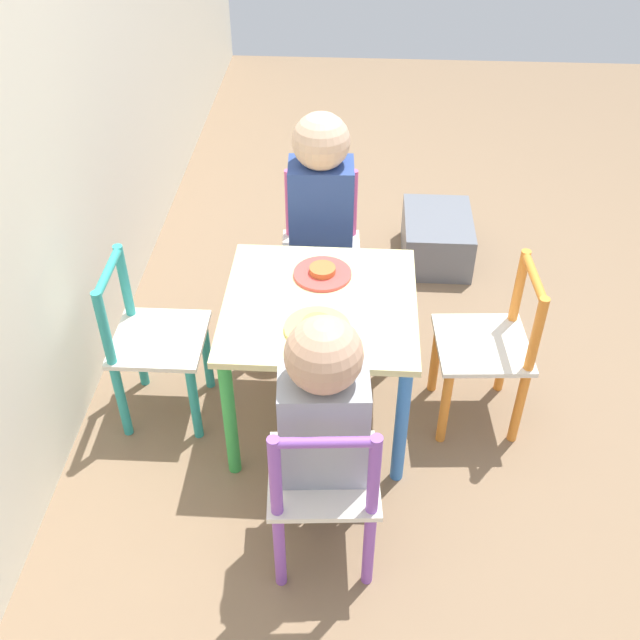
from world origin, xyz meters
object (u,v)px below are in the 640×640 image
Objects in this scene: kids_table at (320,322)px; child_right at (321,208)px; plate_left at (317,327)px; chair_purple at (324,488)px; chair_teal at (152,345)px; plate_right at (322,273)px; storage_bin at (437,238)px; child_left at (323,415)px; chair_orange at (490,349)px; chair_pink at (321,254)px.

child_right is (0.43, 0.02, 0.11)m from kids_table.
chair_purple is at bearing -174.22° from plate_left.
chair_teal is at bearing 76.62° from plate_left.
child_right is at bearing 2.95° from kids_table.
child_right is at bearing 2.31° from plate_left.
kids_table is at bearing 180.00° from plate_right.
storage_bin is at bearing -22.18° from plate_left.
chair_purple is at bearing 90.00° from child_left.
plate_left is at bearing -88.58° from chair_purple.
chair_purple reaches higher than plate_left.
child_right is at bearing 136.12° from storage_bin.
chair_teal reaches higher than plate_right.
chair_purple is 3.20× the size of plate_right.
child_right reaches higher than plate_left.
chair_teal is 3.20× the size of plate_right.
child_right is at bearing -131.62° from chair_orange.
chair_orange is at bearing -174.34° from storage_bin.
chair_teal is 3.06× the size of plate_left.
chair_purple reaches higher than plate_right.
chair_purple is 0.94m from child_right.
child_right is 0.85m from child_left.
plate_left is (0.36, 0.04, 0.19)m from chair_purple.
chair_pink is 0.68m from chair_orange.
kids_table is at bearing -90.00° from child_left.
child_right is (0.43, -0.46, 0.21)m from chair_teal.
child_left is at bearing 164.00° from storage_bin.
chair_orange is 0.68m from child_right.
child_left is at bearing -89.34° from chair_pink.
storage_bin is (1.35, -0.36, -0.17)m from chair_purple.
kids_table is 0.43m from child_left.
chair_purple is 0.72× the size of child_left.
chair_pink is at bearing 131.78° from storage_bin.
plate_right is (-0.37, -0.03, 0.19)m from chair_pink.
chair_pink is 1.00× the size of chair_purple.
chair_pink is 0.60m from storage_bin.
chair_orange is at bearing -100.25° from plate_right.
chair_teal is 0.69m from child_left.
plate_right is at bearing -0.00° from plate_left.
chair_teal is (-0.49, 0.46, 0.00)m from chair_pink.
kids_table is 0.50m from chair_teal.
plate_left reaches higher than storage_bin.
child_left reaches higher than chair_purple.
chair_pink reaches higher than storage_bin.
chair_teal reaches higher than plate_left.
chair_purple is 1.00× the size of chair_teal.
chair_purple is 0.19m from child_left.
chair_teal is 0.97m from chair_orange.
plate_left is at bearing -90.58° from chair_pink.
storage_bin is at bearing -28.28° from plate_right.
chair_teal is at bearing 134.44° from storage_bin.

